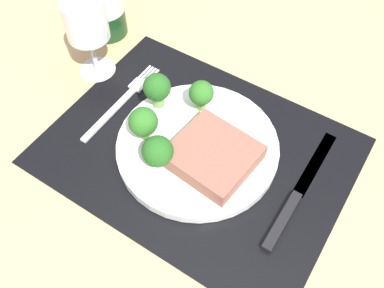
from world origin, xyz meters
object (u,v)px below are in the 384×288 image
object	(u,v)px
steak	(213,155)
fork	(122,101)
wine_glass	(86,24)
plate	(198,147)
knife	(296,197)

from	to	relation	value
steak	fork	size ratio (longest dim) A/B	0.60
steak	wine_glass	distance (cm)	29.58
fork	wine_glass	world-z (taller)	wine_glass
plate	knife	size ratio (longest dim) A/B	1.08
knife	plate	bearing A→B (deg)	-176.16
plate	steak	world-z (taller)	steak
steak	wine_glass	size ratio (longest dim) A/B	0.79
knife	wine_glass	size ratio (longest dim) A/B	1.59
plate	steak	bearing A→B (deg)	-21.35
wine_glass	fork	bearing A→B (deg)	-23.68
steak	knife	world-z (taller)	steak
knife	wine_glass	world-z (taller)	wine_glass
plate	wine_glass	size ratio (longest dim) A/B	1.71
steak	knife	size ratio (longest dim) A/B	0.50
fork	wine_glass	distance (cm)	13.51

